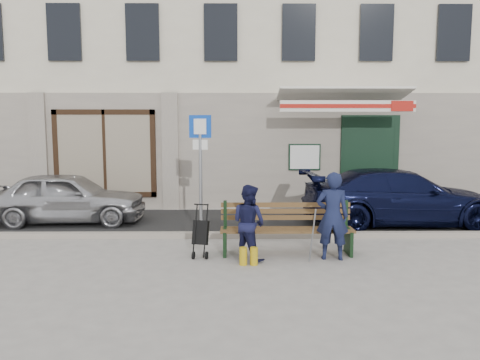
{
  "coord_description": "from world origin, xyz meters",
  "views": [
    {
      "loc": [
        0.4,
        -7.99,
        2.34
      ],
      "look_at": [
        0.49,
        1.6,
        1.2
      ],
      "focal_mm": 35.0,
      "sensor_mm": 36.0,
      "label": 1
    }
  ],
  "objects_px": {
    "car_silver": "(67,197)",
    "car_navy": "(399,197)",
    "man": "(332,216)",
    "bench": "(284,229)",
    "woman": "(249,222)",
    "parking_sign": "(200,156)",
    "stroller": "(201,234)"
  },
  "relations": [
    {
      "from": "car_silver",
      "to": "car_navy",
      "type": "relative_size",
      "value": 0.81
    },
    {
      "from": "man",
      "to": "bench",
      "type": "bearing_deg",
      "value": -15.73
    },
    {
      "from": "car_silver",
      "to": "man",
      "type": "relative_size",
      "value": 2.37
    },
    {
      "from": "car_silver",
      "to": "woman",
      "type": "distance_m",
      "value": 5.24
    },
    {
      "from": "parking_sign",
      "to": "stroller",
      "type": "relative_size",
      "value": 2.73
    },
    {
      "from": "parking_sign",
      "to": "bench",
      "type": "xyz_separation_m",
      "value": [
        1.62,
        -1.47,
        -1.23
      ]
    },
    {
      "from": "man",
      "to": "stroller",
      "type": "height_order",
      "value": "man"
    },
    {
      "from": "stroller",
      "to": "car_silver",
      "type": "bearing_deg",
      "value": 152.99
    },
    {
      "from": "woman",
      "to": "stroller",
      "type": "bearing_deg",
      "value": 27.83
    },
    {
      "from": "woman",
      "to": "stroller",
      "type": "xyz_separation_m",
      "value": [
        -0.85,
        0.22,
        -0.25
      ]
    },
    {
      "from": "car_silver",
      "to": "bench",
      "type": "relative_size",
      "value": 1.52
    },
    {
      "from": "car_silver",
      "to": "woman",
      "type": "relative_size",
      "value": 2.76
    },
    {
      "from": "car_navy",
      "to": "parking_sign",
      "type": "bearing_deg",
      "value": 99.63
    },
    {
      "from": "man",
      "to": "woman",
      "type": "xyz_separation_m",
      "value": [
        -1.45,
        -0.02,
        -0.11
      ]
    },
    {
      "from": "car_navy",
      "to": "bench",
      "type": "height_order",
      "value": "car_navy"
    },
    {
      "from": "man",
      "to": "stroller",
      "type": "distance_m",
      "value": 2.34
    },
    {
      "from": "car_silver",
      "to": "car_navy",
      "type": "bearing_deg",
      "value": -94.0
    },
    {
      "from": "car_navy",
      "to": "stroller",
      "type": "relative_size",
      "value": 4.87
    },
    {
      "from": "stroller",
      "to": "man",
      "type": "bearing_deg",
      "value": 8.57
    },
    {
      "from": "car_silver",
      "to": "car_navy",
      "type": "height_order",
      "value": "car_navy"
    },
    {
      "from": "man",
      "to": "parking_sign",
      "type": "bearing_deg",
      "value": -29.67
    },
    {
      "from": "car_silver",
      "to": "parking_sign",
      "type": "height_order",
      "value": "parking_sign"
    },
    {
      "from": "man",
      "to": "woman",
      "type": "height_order",
      "value": "man"
    },
    {
      "from": "car_navy",
      "to": "woman",
      "type": "xyz_separation_m",
      "value": [
        -3.6,
        -2.85,
        0.0
      ]
    },
    {
      "from": "bench",
      "to": "woman",
      "type": "xyz_separation_m",
      "value": [
        -0.65,
        -0.36,
        0.2
      ]
    },
    {
      "from": "parking_sign",
      "to": "stroller",
      "type": "distance_m",
      "value": 2.06
    },
    {
      "from": "car_navy",
      "to": "stroller",
      "type": "height_order",
      "value": "car_navy"
    },
    {
      "from": "parking_sign",
      "to": "stroller",
      "type": "xyz_separation_m",
      "value": [
        0.11,
        -1.61,
        -1.28
      ]
    },
    {
      "from": "car_navy",
      "to": "parking_sign",
      "type": "xyz_separation_m",
      "value": [
        -4.57,
        -1.02,
        1.03
      ]
    },
    {
      "from": "bench",
      "to": "stroller",
      "type": "bearing_deg",
      "value": -174.56
    },
    {
      "from": "woman",
      "to": "stroller",
      "type": "relative_size",
      "value": 1.42
    },
    {
      "from": "man",
      "to": "stroller",
      "type": "bearing_deg",
      "value": 2.36
    }
  ]
}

